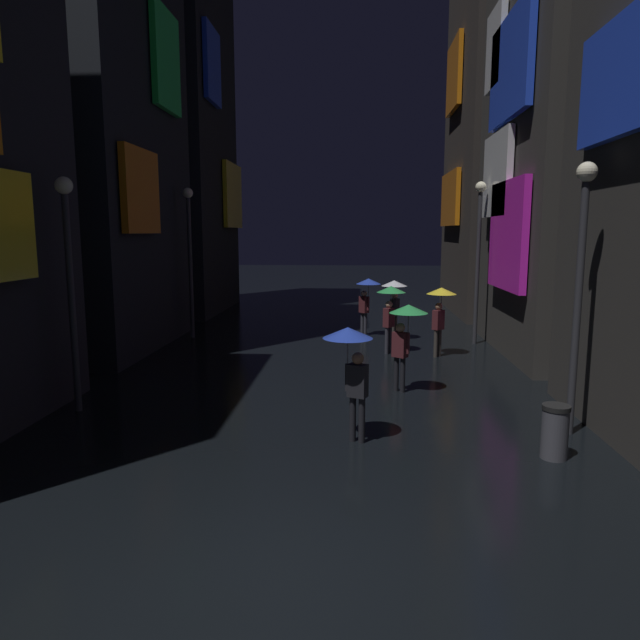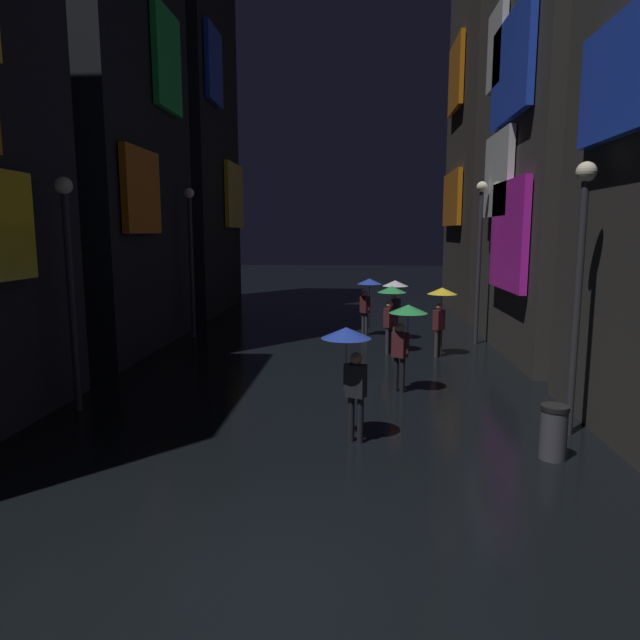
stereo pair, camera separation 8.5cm
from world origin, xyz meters
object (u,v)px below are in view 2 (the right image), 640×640
at_px(pedestrian_foreground_left_blue, 368,291).
at_px(streetlamp_left_far, 191,245).
at_px(pedestrian_midstreet_centre_yellow, 441,303).
at_px(pedestrian_near_crossing_green, 391,301).
at_px(pedestrian_far_right_green, 405,323).
at_px(streetlamp_left_near, 69,265).
at_px(streetlamp_right_near, 580,266).
at_px(streetlamp_right_far, 480,244).
at_px(pedestrian_foreground_right_clear, 395,293).
at_px(trash_bin, 554,432).
at_px(pedestrian_midstreet_left_blue, 349,352).

bearing_deg(pedestrian_foreground_left_blue, streetlamp_left_far, -173.10).
bearing_deg(pedestrian_midstreet_centre_yellow, pedestrian_near_crossing_green, 165.56).
bearing_deg(pedestrian_foreground_left_blue, pedestrian_near_crossing_green, -77.13).
height_order(pedestrian_far_right_green, pedestrian_midstreet_centre_yellow, same).
bearing_deg(streetlamp_left_near, pedestrian_near_crossing_green, 42.41).
xyz_separation_m(pedestrian_midstreet_centre_yellow, streetlamp_right_near, (1.50, -6.78, 1.52)).
xyz_separation_m(streetlamp_right_far, streetlamp_right_near, (0.00, -8.85, -0.22)).
distance_m(pedestrian_foreground_left_blue, pedestrian_foreground_right_clear, 1.19).
bearing_deg(pedestrian_midstreet_centre_yellow, trash_bin, -84.29).
height_order(pedestrian_foreground_right_clear, trash_bin, pedestrian_foreground_right_clear).
bearing_deg(streetlamp_left_far, pedestrian_foreground_left_blue, 6.90).
xyz_separation_m(streetlamp_left_near, streetlamp_right_near, (10.00, -0.77, 0.07)).
xyz_separation_m(pedestrian_foreground_left_blue, pedestrian_midstreet_left_blue, (-0.47, -10.81, 0.00)).
relative_size(pedestrian_far_right_green, streetlamp_right_near, 0.42).
relative_size(pedestrian_far_right_green, pedestrian_midstreet_left_blue, 1.00).
xyz_separation_m(pedestrian_far_right_green, trash_bin, (2.20, -3.89, -1.20)).
xyz_separation_m(pedestrian_near_crossing_green, streetlamp_right_far, (3.00, 1.68, 1.74)).
bearing_deg(pedestrian_far_right_green, pedestrian_near_crossing_green, 91.27).
height_order(pedestrian_far_right_green, streetlamp_left_near, streetlamp_left_near).
relative_size(pedestrian_foreground_right_clear, streetlamp_left_far, 0.40).
bearing_deg(pedestrian_near_crossing_green, pedestrian_midstreet_centre_yellow, -14.44).
height_order(streetlamp_right_far, streetlamp_right_near, streetlamp_right_far).
xyz_separation_m(streetlamp_left_near, trash_bin, (9.30, -2.01, -2.65)).
bearing_deg(pedestrian_near_crossing_green, streetlamp_right_near, -67.30).
bearing_deg(streetlamp_left_near, pedestrian_foreground_right_clear, 49.98).
distance_m(pedestrian_near_crossing_green, streetlamp_right_far, 3.85).
height_order(pedestrian_foreground_left_blue, trash_bin, pedestrian_foreground_left_blue).
distance_m(pedestrian_foreground_right_clear, streetlamp_left_far, 7.46).
xyz_separation_m(streetlamp_left_near, streetlamp_left_far, (0.00, 8.61, 0.23)).
height_order(streetlamp_left_far, streetlamp_right_near, streetlamp_left_far).
height_order(pedestrian_foreground_right_clear, streetlamp_right_far, streetlamp_right_far).
height_order(streetlamp_right_far, streetlamp_left_near, streetlamp_right_far).
bearing_deg(pedestrian_foreground_right_clear, pedestrian_foreground_left_blue, 143.07).
bearing_deg(trash_bin, pedestrian_midstreet_left_blue, 170.67).
height_order(pedestrian_far_right_green, streetlamp_right_near, streetlamp_right_near).
distance_m(pedestrian_midstreet_centre_yellow, streetlamp_right_near, 7.11).
height_order(pedestrian_midstreet_left_blue, streetlamp_right_far, streetlamp_right_far).
relative_size(streetlamp_left_near, streetlamp_right_near, 0.98).
height_order(pedestrian_near_crossing_green, streetlamp_left_far, streetlamp_left_far).
relative_size(pedestrian_midstreet_left_blue, streetlamp_left_far, 0.40).
bearing_deg(pedestrian_far_right_green, pedestrian_midstreet_left_blue, -110.67).
distance_m(pedestrian_midstreet_left_blue, streetlamp_right_far, 10.53).
relative_size(pedestrian_midstreet_left_blue, pedestrian_foreground_right_clear, 1.00).
height_order(streetlamp_right_far, streetlamp_left_far, streetlamp_right_far).
relative_size(streetlamp_left_far, streetlamp_right_near, 1.06).
bearing_deg(pedestrian_foreground_right_clear, pedestrian_midstreet_centre_yellow, -65.13).
distance_m(pedestrian_near_crossing_green, trash_bin, 8.79).
bearing_deg(trash_bin, pedestrian_near_crossing_green, 105.30).
distance_m(pedestrian_far_right_green, pedestrian_midstreet_left_blue, 3.55).
distance_m(pedestrian_midstreet_left_blue, trash_bin, 3.70).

